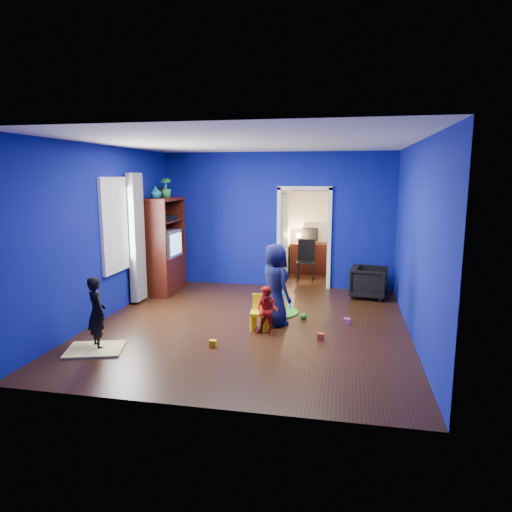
% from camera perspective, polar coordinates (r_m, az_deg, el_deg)
% --- Properties ---
extents(floor, '(5.00, 5.50, 0.01)m').
position_cam_1_polar(floor, '(7.52, -0.72, -8.57)').
color(floor, black).
rests_on(floor, ground).
extents(ceiling, '(5.00, 5.50, 0.01)m').
position_cam_1_polar(ceiling, '(7.15, -0.77, 14.04)').
color(ceiling, white).
rests_on(ceiling, wall_back).
extents(wall_back, '(5.00, 0.02, 2.90)m').
position_cam_1_polar(wall_back, '(9.89, 2.57, 4.49)').
color(wall_back, navy).
rests_on(wall_back, floor).
extents(wall_front, '(5.00, 0.02, 2.90)m').
position_cam_1_polar(wall_front, '(4.58, -7.91, -1.99)').
color(wall_front, navy).
rests_on(wall_front, floor).
extents(wall_left, '(0.02, 5.50, 2.90)m').
position_cam_1_polar(wall_left, '(8.09, -18.36, 2.77)').
color(wall_left, navy).
rests_on(wall_left, floor).
extents(wall_right, '(0.02, 5.50, 2.90)m').
position_cam_1_polar(wall_right, '(7.12, 19.37, 1.80)').
color(wall_right, navy).
rests_on(wall_right, floor).
extents(alcove, '(1.00, 1.75, 2.50)m').
position_cam_1_polar(alcove, '(10.70, 6.46, 3.78)').
color(alcove, silver).
rests_on(alcove, floor).
extents(armchair, '(0.78, 0.76, 0.63)m').
position_cam_1_polar(armchair, '(9.33, 13.93, -3.20)').
color(armchair, black).
rests_on(armchair, floor).
extents(child_black, '(0.44, 0.43, 1.02)m').
position_cam_1_polar(child_black, '(6.77, -19.29, -6.72)').
color(child_black, black).
rests_on(child_black, floor).
extents(child_navy, '(0.75, 0.77, 1.33)m').
position_cam_1_polar(child_navy, '(7.37, 2.40, -3.58)').
color(child_navy, '#10133B').
rests_on(child_navy, floor).
extents(toddler_red, '(0.41, 0.35, 0.75)m').
position_cam_1_polar(toddler_red, '(6.96, 1.38, -6.86)').
color(toddler_red, red).
rests_on(toddler_red, floor).
extents(vase, '(0.28, 0.28, 0.24)m').
position_cam_1_polar(vase, '(9.22, -12.44, 7.80)').
color(vase, '#0B4B5E').
rests_on(vase, tv_armoire).
extents(potted_plant, '(0.27, 0.27, 0.40)m').
position_cam_1_polar(potted_plant, '(9.69, -11.22, 8.41)').
color(potted_plant, '#338D3C').
rests_on(potted_plant, tv_armoire).
extents(tv_armoire, '(0.58, 1.14, 1.96)m').
position_cam_1_polar(tv_armoire, '(9.59, -11.48, 1.30)').
color(tv_armoire, '#3E0F0A').
rests_on(tv_armoire, floor).
extents(crt_tv, '(0.46, 0.70, 0.54)m').
position_cam_1_polar(crt_tv, '(9.57, -11.27, 1.53)').
color(crt_tv, silver).
rests_on(crt_tv, tv_armoire).
extents(yellow_blanket, '(0.89, 0.79, 0.03)m').
position_cam_1_polar(yellow_blanket, '(6.84, -19.48, -10.94)').
color(yellow_blanket, '#F2E07A').
rests_on(yellow_blanket, floor).
extents(hopper_ball, '(0.40, 0.40, 0.40)m').
position_cam_1_polar(hopper_ball, '(7.73, 2.29, -6.50)').
color(hopper_ball, yellow).
rests_on(hopper_ball, floor).
extents(kid_chair, '(0.30, 0.30, 0.50)m').
position_cam_1_polar(kid_chair, '(7.21, 0.46, -7.31)').
color(kid_chair, yellow).
rests_on(kid_chair, floor).
extents(play_mat, '(0.80, 0.80, 0.02)m').
position_cam_1_polar(play_mat, '(8.17, 2.44, -7.00)').
color(play_mat, green).
rests_on(play_mat, floor).
extents(toy_arch, '(0.52, 0.57, 0.72)m').
position_cam_1_polar(toy_arch, '(8.16, 2.44, -6.93)').
color(toy_arch, '#3F8CD8').
rests_on(toy_arch, floor).
extents(window_left, '(0.03, 0.95, 1.55)m').
position_cam_1_polar(window_left, '(8.38, -17.14, 3.76)').
color(window_left, white).
rests_on(window_left, wall_left).
extents(curtain, '(0.14, 0.42, 2.40)m').
position_cam_1_polar(curtain, '(8.84, -14.70, 2.22)').
color(curtain, slate).
rests_on(curtain, floor).
extents(doorway, '(1.16, 0.10, 2.10)m').
position_cam_1_polar(doorway, '(9.86, 6.01, 2.09)').
color(doorway, white).
rests_on(doorway, floor).
extents(study_desk, '(0.88, 0.44, 0.75)m').
position_cam_1_polar(study_desk, '(11.45, 6.65, -0.25)').
color(study_desk, '#3D140A').
rests_on(study_desk, floor).
extents(desk_monitor, '(0.40, 0.05, 0.32)m').
position_cam_1_polar(desk_monitor, '(11.48, 6.75, 2.68)').
color(desk_monitor, black).
rests_on(desk_monitor, study_desk).
extents(desk_lamp, '(0.14, 0.14, 0.14)m').
position_cam_1_polar(desk_lamp, '(11.45, 5.33, 2.59)').
color(desk_lamp, '#FFD88C').
rests_on(desk_lamp, study_desk).
extents(folding_chair, '(0.40, 0.40, 0.92)m').
position_cam_1_polar(folding_chair, '(10.50, 6.23, -0.70)').
color(folding_chair, black).
rests_on(folding_chair, floor).
extents(book_shelf, '(0.88, 0.24, 0.04)m').
position_cam_1_polar(book_shelf, '(11.39, 6.86, 8.02)').
color(book_shelf, white).
rests_on(book_shelf, study_desk).
extents(toy_0, '(0.10, 0.08, 0.10)m').
position_cam_1_polar(toy_0, '(6.91, 8.09, -9.93)').
color(toy_0, '#D24623').
rests_on(toy_0, floor).
extents(toy_1, '(0.10, 0.08, 0.10)m').
position_cam_1_polar(toy_1, '(6.61, -5.39, -10.84)').
color(toy_1, '#FFB20D').
rests_on(toy_1, floor).
extents(toy_2, '(0.11, 0.11, 0.11)m').
position_cam_1_polar(toy_2, '(7.82, 5.95, -7.47)').
color(toy_2, green).
rests_on(toy_2, floor).
extents(toy_3, '(0.10, 0.08, 0.10)m').
position_cam_1_polar(toy_3, '(7.67, 11.32, -8.02)').
color(toy_3, '#C74AA1').
rests_on(toy_3, floor).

